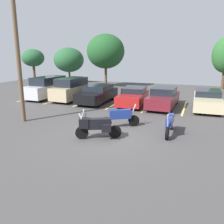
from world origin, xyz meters
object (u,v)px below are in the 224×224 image
Objects in this scene: car_red at (133,96)px; utility_pole at (17,40)px; car_champagne at (207,100)px; car_tan at (71,89)px; motorcycle_second at (120,117)px; car_maroon at (163,98)px; motorcycle_touring at (97,125)px; car_silver at (47,87)px; car_black at (98,94)px; motorcycle_third at (170,123)px.

utility_pole reaches higher than car_red.
car_tan is at bearing -177.78° from car_champagne.
car_maroon is (1.50, 5.90, 0.13)m from motorcycle_second.
car_tan is 0.92× the size of car_red.
car_tan is at bearing 95.15° from utility_pole.
car_tan is 0.48× the size of utility_pole.
motorcycle_touring is at bearing -13.14° from utility_pole.
car_tan reaches higher than car_red.
car_tan is at bearing -3.18° from car_silver.
car_red is 2.40m from car_maroon.
car_black is 8.11m from utility_pole.
motorcycle_touring is 0.90× the size of motorcycle_third.
motorcycle_touring is at bearing -150.14° from motorcycle_third.
car_silver is (-9.07, 6.18, 0.36)m from motorcycle_second.
car_silver is 0.98× the size of car_champagne.
car_silver is at bearing 136.02° from motorcycle_touring.
car_tan is at bearing 179.06° from car_maroon.
motorcycle_third is 7.27m from car_red.
motorcycle_second is 0.40× the size of car_black.
motorcycle_touring reaches higher than motorcycle_third.
car_black reaches higher than car_champagne.
motorcycle_second is 7.12m from car_black.
car_tan reaches higher than car_black.
car_maroon reaches higher than motorcycle_third.
car_champagne is at bearing 1.20° from car_silver.
car_maroon is at bearing 75.75° from motorcycle_second.
utility_pole reaches higher than car_tan.
car_tan is at bearing 145.58° from motorcycle_third.
car_black is at bearing 123.59° from motorcycle_second.
motorcycle_third is (2.70, -0.26, -0.02)m from motorcycle_second.
car_tan reaches higher than motorcycle_second.
utility_pole reaches higher than car_black.
car_tan is 5.60m from car_red.
car_red is at bearing 119.59° from motorcycle_third.
utility_pole reaches higher than car_champagne.
motorcycle_touring reaches higher than car_champagne.
motorcycle_touring reaches higher than motorcycle_second.
motorcycle_third is at bearing -78.97° from car_maroon.
motorcycle_second is 7.94m from car_champagne.
car_maroon is 10.76m from utility_pole.
motorcycle_third is at bearing -5.55° from motorcycle_second.
motorcycle_touring is 1.07× the size of motorcycle_second.
motorcycle_second is at bearing 76.60° from motorcycle_touring.
car_maroon reaches higher than motorcycle_touring.
car_tan is at bearing -179.68° from car_red.
motorcycle_second is at bearing -42.93° from car_tan.
car_black is 1.01× the size of car_maroon.
motorcycle_second is 8.86m from car_tan.
car_red is (3.05, 0.13, -0.04)m from car_black.
car_red is 5.51m from car_champagne.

